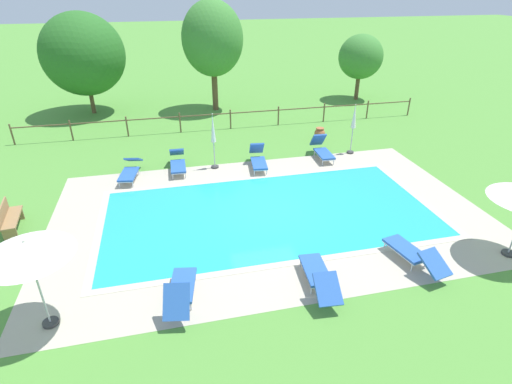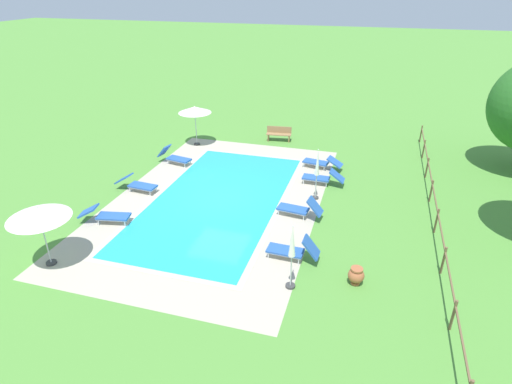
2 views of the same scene
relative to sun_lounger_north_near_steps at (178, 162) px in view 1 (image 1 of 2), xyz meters
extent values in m
plane|color=#518E38|center=(2.86, -4.28, -0.37)|extent=(160.00, 160.00, 0.00)
cube|color=#B2A893|center=(2.86, -4.28, -0.37)|extent=(14.57, 9.02, 0.01)
cube|color=#23A8C1|center=(2.86, -4.28, -0.37)|extent=(11.00, 5.45, 0.01)
cube|color=#C0B59F|center=(2.86, -1.43, -0.36)|extent=(11.48, 0.24, 0.01)
cube|color=#C0B59F|center=(2.86, -7.12, -0.36)|extent=(11.48, 0.24, 0.01)
cube|color=#C0B59F|center=(8.47, -4.28, -0.36)|extent=(0.24, 5.45, 0.01)
cube|color=#C0B59F|center=(-2.76, -4.28, -0.36)|extent=(0.24, 5.45, 0.01)
cube|color=#2856A8|center=(-0.01, -0.29, -0.06)|extent=(0.63, 1.31, 0.07)
cube|color=#2856A8|center=(0.02, 0.70, 0.19)|extent=(0.62, 0.74, 0.54)
cube|color=silver|center=(-0.01, -0.29, -0.11)|extent=(0.60, 1.29, 0.04)
cylinder|color=silver|center=(0.24, -0.85, -0.23)|extent=(0.04, 0.04, 0.28)
cylinder|color=silver|center=(-0.27, -0.84, -0.23)|extent=(0.04, 0.04, 0.28)
cylinder|color=silver|center=(0.26, 0.26, -0.23)|extent=(0.04, 0.04, 0.28)
cylinder|color=silver|center=(-0.25, 0.27, -0.23)|extent=(0.04, 0.04, 0.28)
cube|color=#2856A8|center=(-0.34, -7.72, -0.06)|extent=(0.83, 1.39, 0.07)
cube|color=#2856A8|center=(-0.51, -8.63, 0.26)|extent=(0.70, 0.71, 0.68)
cube|color=silver|center=(-0.34, -7.72, -0.11)|extent=(0.80, 1.36, 0.04)
cylinder|color=silver|center=(-0.48, -7.13, -0.23)|extent=(0.04, 0.04, 0.28)
cylinder|color=silver|center=(0.02, -7.22, -0.23)|extent=(0.04, 0.04, 0.28)
cylinder|color=silver|center=(-0.69, -8.21, -0.23)|extent=(0.04, 0.04, 0.28)
cylinder|color=silver|center=(-0.19, -8.31, -0.23)|extent=(0.04, 0.04, 0.28)
cube|color=#2856A8|center=(3.33, -0.73, -0.06)|extent=(0.76, 1.36, 0.07)
cube|color=#2856A8|center=(3.45, 0.19, 0.25)|extent=(0.67, 0.69, 0.67)
cube|color=silver|center=(3.33, -0.73, -0.11)|extent=(0.72, 1.33, 0.04)
cylinder|color=silver|center=(3.52, -1.31, -0.23)|extent=(0.04, 0.04, 0.28)
cylinder|color=silver|center=(3.01, -1.25, -0.23)|extent=(0.04, 0.04, 0.28)
cylinder|color=silver|center=(3.65, -0.22, -0.23)|extent=(0.04, 0.04, 0.28)
cylinder|color=silver|center=(3.15, -0.15, -0.23)|extent=(0.04, 0.04, 0.28)
cube|color=#2856A8|center=(3.14, -7.90, -0.06)|extent=(0.70, 1.34, 0.07)
cube|color=#2856A8|center=(3.05, -8.91, 0.16)|extent=(0.66, 0.80, 0.50)
cube|color=silver|center=(3.14, -7.90, -0.11)|extent=(0.67, 1.32, 0.04)
cylinder|color=silver|center=(2.93, -7.33, -0.23)|extent=(0.04, 0.04, 0.28)
cylinder|color=silver|center=(3.44, -7.37, -0.23)|extent=(0.04, 0.04, 0.28)
cylinder|color=silver|center=(2.84, -8.43, -0.23)|extent=(0.04, 0.04, 0.28)
cylinder|color=silver|center=(3.35, -8.48, -0.23)|extent=(0.04, 0.04, 0.28)
cube|color=#2856A8|center=(6.40, -0.38, -0.06)|extent=(0.65, 1.32, 0.07)
cube|color=#2856A8|center=(6.43, 0.53, 0.27)|extent=(0.62, 0.61, 0.70)
cube|color=silver|center=(6.40, -0.38, -0.11)|extent=(0.62, 1.30, 0.04)
cylinder|color=silver|center=(6.63, -0.94, -0.23)|extent=(0.04, 0.04, 0.28)
cylinder|color=silver|center=(6.12, -0.92, -0.23)|extent=(0.04, 0.04, 0.28)
cylinder|color=silver|center=(6.67, 0.16, -0.23)|extent=(0.04, 0.04, 0.28)
cylinder|color=silver|center=(6.16, 0.18, -0.23)|extent=(0.04, 0.04, 0.28)
cube|color=#2856A8|center=(5.97, -7.62, -0.06)|extent=(0.84, 1.39, 0.07)
cube|color=#2856A8|center=(6.17, -8.62, 0.14)|extent=(0.74, 0.88, 0.46)
cube|color=silver|center=(5.97, -7.62, -0.11)|extent=(0.81, 1.36, 0.04)
cylinder|color=silver|center=(5.62, -7.13, -0.23)|extent=(0.04, 0.04, 0.28)
cylinder|color=silver|center=(6.12, -7.03, -0.23)|extent=(0.04, 0.04, 0.28)
cylinder|color=silver|center=(5.83, -8.21, -0.23)|extent=(0.04, 0.04, 0.28)
cylinder|color=silver|center=(6.33, -8.11, -0.23)|extent=(0.04, 0.04, 0.28)
cube|color=#2856A8|center=(-1.97, -0.61, -0.06)|extent=(0.82, 1.38, 0.07)
cube|color=#2856A8|center=(-1.79, 0.39, 0.14)|extent=(0.73, 0.87, 0.45)
cube|color=silver|center=(-1.97, -0.61, -0.11)|extent=(0.78, 1.35, 0.04)
cylinder|color=silver|center=(-1.81, -1.20, -0.23)|extent=(0.04, 0.04, 0.28)
cylinder|color=silver|center=(-2.31, -1.11, -0.23)|extent=(0.04, 0.04, 0.28)
cylinder|color=silver|center=(-1.62, -0.11, -0.23)|extent=(0.04, 0.04, 0.28)
cylinder|color=silver|center=(-2.12, -0.03, -0.23)|extent=(0.04, 0.04, 0.28)
cylinder|color=#383838|center=(-3.41, -8.01, -0.33)|extent=(0.36, 0.36, 0.08)
cylinder|color=#B2B5B7|center=(-3.41, -8.01, 0.78)|extent=(0.04, 0.04, 2.31)
cone|color=white|center=(-3.41, -8.01, 1.78)|extent=(1.91, 1.91, 0.35)
sphere|color=white|center=(-3.41, -8.01, 1.97)|extent=(0.06, 0.06, 0.06)
cylinder|color=#383838|center=(9.03, -8.17, -0.33)|extent=(0.36, 0.36, 0.08)
cylinder|color=#383838|center=(1.54, -0.07, -0.33)|extent=(0.32, 0.32, 0.08)
cylinder|color=#B2B5B7|center=(1.54, -0.07, 0.22)|extent=(0.04, 0.04, 1.18)
cone|color=white|center=(1.54, -0.07, 1.40)|extent=(0.20, 0.20, 1.17)
sphere|color=white|center=(1.54, -0.07, 2.00)|extent=(0.05, 0.05, 0.05)
cylinder|color=#383838|center=(7.92, 0.14, -0.33)|extent=(0.32, 0.32, 0.08)
cylinder|color=#B2B5B7|center=(7.92, 0.14, 0.25)|extent=(0.04, 0.04, 1.23)
cone|color=white|center=(7.92, 0.14, 1.39)|extent=(0.22, 0.22, 1.05)
sphere|color=white|center=(7.92, 0.14, 1.93)|extent=(0.05, 0.05, 0.05)
cube|color=#937047|center=(-5.39, -3.43, 0.07)|extent=(0.61, 1.54, 0.06)
cube|color=#937047|center=(-5.59, -3.45, 0.30)|extent=(0.22, 1.50, 0.40)
cube|color=#937047|center=(-5.47, -2.80, -0.17)|extent=(0.40, 0.11, 0.41)
cube|color=#937047|center=(-5.32, -4.06, -0.17)|extent=(0.40, 0.11, 0.41)
cylinder|color=#A85B38|center=(7.17, 2.15, -0.33)|extent=(0.29, 0.29, 0.08)
ellipsoid|color=#A85B38|center=(7.17, 2.15, -0.04)|extent=(0.53, 0.53, 0.51)
cylinder|color=#A85B38|center=(7.17, 2.15, 0.22)|extent=(0.40, 0.40, 0.06)
cylinder|color=brown|center=(-7.63, 4.89, 0.15)|extent=(0.08, 0.08, 1.05)
cylinder|color=brown|center=(-4.95, 4.89, 0.15)|extent=(0.08, 0.08, 1.05)
cylinder|color=brown|center=(-2.26, 4.89, 0.15)|extent=(0.08, 0.08, 1.05)
cylinder|color=brown|center=(0.42, 4.89, 0.15)|extent=(0.08, 0.08, 1.05)
cylinder|color=brown|center=(3.11, 4.89, 0.15)|extent=(0.08, 0.08, 1.05)
cylinder|color=brown|center=(5.79, 4.89, 0.15)|extent=(0.08, 0.08, 1.05)
cylinder|color=brown|center=(8.47, 4.89, 0.15)|extent=(0.08, 0.08, 1.05)
cylinder|color=brown|center=(11.16, 4.89, 0.15)|extent=(0.08, 0.08, 1.05)
cylinder|color=brown|center=(13.84, 4.89, 0.15)|extent=(0.08, 0.08, 1.05)
cube|color=brown|center=(3.11, 4.89, 0.48)|extent=(21.47, 0.05, 0.05)
cylinder|color=brown|center=(2.84, 8.74, 0.92)|extent=(0.35, 0.35, 2.58)
ellipsoid|color=#3D7F33|center=(2.84, 8.74, 3.80)|extent=(3.56, 3.56, 4.25)
cylinder|color=brown|center=(-4.49, 9.69, 0.48)|extent=(0.24, 0.24, 1.69)
ellipsoid|color=#286623|center=(-4.49, 9.69, 3.05)|extent=(4.66, 4.66, 4.59)
cylinder|color=brown|center=(12.49, 9.04, 0.49)|extent=(0.27, 0.27, 1.72)
ellipsoid|color=#3D7F33|center=(12.49, 9.04, 2.40)|extent=(2.85, 2.85, 2.81)
camera|label=1|loc=(-0.31, -15.70, 6.67)|focal=27.98mm
camera|label=2|loc=(18.65, 2.09, 8.57)|focal=29.70mm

